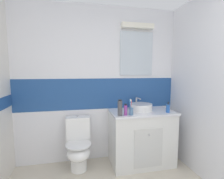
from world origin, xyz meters
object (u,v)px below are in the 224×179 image
object	(u,v)px
toothbrush_cup	(131,111)
toilet	(78,145)
soap_dispenser	(168,108)
shampoo_bottle_tall	(120,108)
deodorant_spray_can	(126,110)
sink_basin	(141,107)

from	to	relation	value
toothbrush_cup	toilet	bearing A→B (deg)	161.83
soap_dispenser	shampoo_bottle_tall	bearing A→B (deg)	-178.07
toilet	deodorant_spray_can	distance (m)	0.90
toilet	deodorant_spray_can	world-z (taller)	deodorant_spray_can
deodorant_spray_can	shampoo_bottle_tall	distance (m)	0.09
deodorant_spray_can	shampoo_bottle_tall	xyz separation A→B (m)	(-0.08, -0.01, 0.03)
soap_dispenser	sink_basin	bearing A→B (deg)	147.07
toilet	soap_dispenser	world-z (taller)	soap_dispenser
toothbrush_cup	shampoo_bottle_tall	bearing A→B (deg)	-179.19
toilet	soap_dispenser	distance (m)	1.45
toothbrush_cup	soap_dispenser	bearing A→B (deg)	2.24
toothbrush_cup	soap_dispenser	size ratio (longest dim) A/B	1.43
toothbrush_cup	deodorant_spray_can	bearing A→B (deg)	174.89
sink_basin	toothbrush_cup	xyz separation A→B (m)	(-0.25, -0.24, 0.01)
sink_basin	deodorant_spray_can	world-z (taller)	sink_basin
deodorant_spray_can	toilet	bearing A→B (deg)	160.37
toothbrush_cup	shampoo_bottle_tall	distance (m)	0.17
sink_basin	toilet	bearing A→B (deg)	-179.85
soap_dispenser	shampoo_bottle_tall	distance (m)	0.75
sink_basin	deodorant_spray_can	size ratio (longest dim) A/B	2.46
toilet	deodorant_spray_can	size ratio (longest dim) A/B	4.84
toothbrush_cup	deodorant_spray_can	size ratio (longest dim) A/B	1.42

